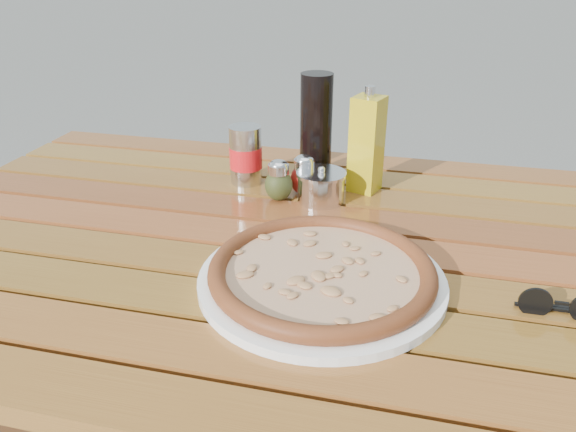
% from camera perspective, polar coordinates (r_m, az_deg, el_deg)
% --- Properties ---
extents(table, '(1.40, 0.90, 0.75)m').
position_cam_1_polar(table, '(0.99, -0.28, -6.00)').
color(table, '#3B1D0D').
rests_on(table, ground).
extents(plate, '(0.45, 0.45, 0.01)m').
position_cam_1_polar(plate, '(0.82, 3.43, -6.51)').
color(plate, white).
rests_on(plate, table).
extents(pizza, '(0.45, 0.45, 0.03)m').
position_cam_1_polar(pizza, '(0.82, 3.46, -5.57)').
color(pizza, beige).
rests_on(pizza, plate).
extents(pepper_shaker, '(0.06, 0.06, 0.08)m').
position_cam_1_polar(pepper_shaker, '(1.11, 1.63, 4.12)').
color(pepper_shaker, '#A11B12').
rests_on(pepper_shaker, table).
extents(oregano_shaker, '(0.06, 0.06, 0.08)m').
position_cam_1_polar(oregano_shaker, '(1.08, -0.96, 3.57)').
color(oregano_shaker, '#39411A').
rests_on(oregano_shaker, table).
extents(dark_bottle, '(0.08, 0.08, 0.22)m').
position_cam_1_polar(dark_bottle, '(1.17, 2.86, 8.99)').
color(dark_bottle, black).
rests_on(dark_bottle, table).
extents(soda_can, '(0.08, 0.08, 0.12)m').
position_cam_1_polar(soda_can, '(1.16, -4.31, 6.15)').
color(soda_can, silver).
rests_on(soda_can, table).
extents(olive_oil_cruet, '(0.07, 0.07, 0.21)m').
position_cam_1_polar(olive_oil_cruet, '(1.12, 7.99, 7.25)').
color(olive_oil_cruet, '#BAA213').
rests_on(olive_oil_cruet, table).
extents(parmesan_tin, '(0.10, 0.10, 0.07)m').
position_cam_1_polar(parmesan_tin, '(1.08, 3.37, 3.05)').
color(parmesan_tin, silver).
rests_on(parmesan_tin, table).
extents(sunglasses, '(0.11, 0.02, 0.04)m').
position_cam_1_polar(sunglasses, '(0.84, 25.94, -8.24)').
color(sunglasses, black).
rests_on(sunglasses, table).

